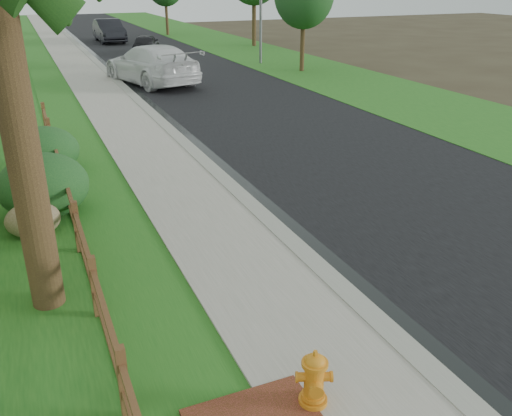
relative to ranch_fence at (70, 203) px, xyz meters
name	(u,v)px	position (x,y,z in m)	size (l,w,h in m)	color
ground	(387,363)	(3.60, -6.40, -0.62)	(120.00, 120.00, 0.00)	#332A1C
road	(148,52)	(8.20, 28.60, -0.61)	(8.00, 90.00, 0.02)	black
curb	(88,54)	(4.00, 28.60, -0.56)	(0.40, 90.00, 0.12)	gray
wet_gutter	(93,55)	(4.35, 28.60, -0.60)	(0.50, 90.00, 0.00)	black
sidewalk	(68,56)	(2.70, 28.60, -0.57)	(2.20, 90.00, 0.10)	gray
grass_strip	(39,57)	(0.80, 28.60, -0.59)	(1.60, 90.00, 0.06)	#1F5C1A
verge_far	(237,47)	(15.10, 28.60, -0.60)	(6.00, 90.00, 0.04)	#1F5C1A
ranch_fence	(70,203)	(0.00, 0.00, 0.00)	(0.12, 16.92, 1.10)	#4E281A
fire_hydrant	(314,379)	(2.20, -6.74, -0.15)	(0.52, 0.42, 0.79)	#C77317
white_suv	(151,64)	(5.60, 16.27, 0.36)	(2.68, 6.60, 1.92)	silver
dark_car_mid	(146,44)	(7.85, 27.53, 0.08)	(1.61, 4.01, 1.36)	black
dark_car_far	(109,31)	(6.76, 36.12, 0.29)	(1.89, 5.42, 1.78)	black
boulder	(33,220)	(-0.78, -0.03, -0.24)	(1.12, 0.84, 0.75)	brown
shrub_c	(44,186)	(-0.46, 1.01, 0.10)	(2.00, 2.00, 1.44)	#163E1B
shrub_d	(43,151)	(-0.30, 4.03, 0.04)	(1.92, 1.92, 1.31)	#163E1B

